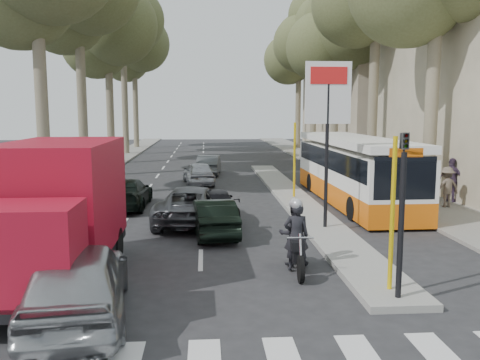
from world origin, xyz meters
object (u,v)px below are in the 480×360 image
(dark_hatchback, at_px, (213,217))
(red_truck, at_px, (56,211))
(motorcycle, at_px, (295,237))
(silver_hatchback, at_px, (78,281))
(city_bus, at_px, (353,168))

(dark_hatchback, xyz_separation_m, red_truck, (-3.70, -4.45, 1.15))
(dark_hatchback, height_order, motorcycle, motorcycle)
(dark_hatchback, relative_size, motorcycle, 1.64)
(silver_hatchback, relative_size, city_bus, 0.41)
(silver_hatchback, height_order, red_truck, red_truck)
(silver_hatchback, height_order, dark_hatchback, silver_hatchback)
(motorcycle, bearing_deg, dark_hatchback, 120.41)
(red_truck, height_order, city_bus, red_truck)
(red_truck, relative_size, city_bus, 0.56)
(red_truck, bearing_deg, dark_hatchback, 49.86)
(dark_hatchback, bearing_deg, silver_hatchback, 61.51)
(silver_hatchback, relative_size, red_truck, 0.74)
(red_truck, xyz_separation_m, city_bus, (9.90, 9.86, -0.21))
(city_bus, bearing_deg, red_truck, -136.13)
(dark_hatchback, height_order, city_bus, city_bus)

